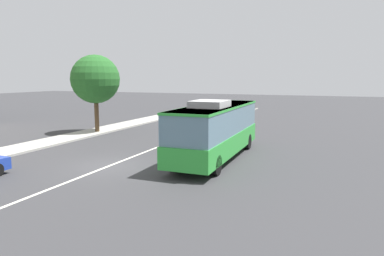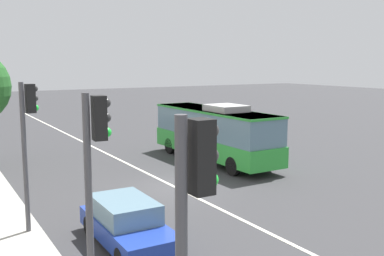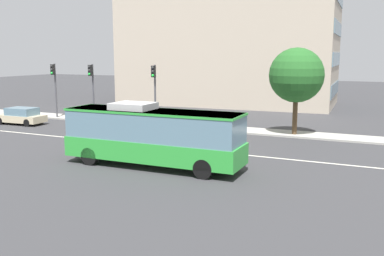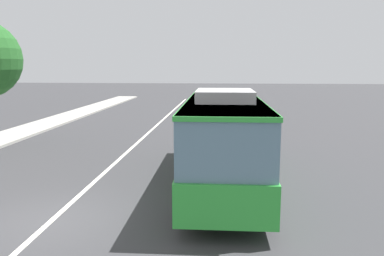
# 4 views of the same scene
# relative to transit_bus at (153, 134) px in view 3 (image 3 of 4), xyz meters

# --- Properties ---
(ground_plane) EXTENTS (160.00, 160.00, 0.00)m
(ground_plane) POSITION_rel_transit_bus_xyz_m (-3.80, 4.72, -1.81)
(ground_plane) COLOR #333335
(sidewalk_kerb) EXTENTS (80.00, 2.53, 0.14)m
(sidewalk_kerb) POSITION_rel_transit_bus_xyz_m (-3.80, 12.69, -1.74)
(sidewalk_kerb) COLOR #9E9B93
(sidewalk_kerb) RESTS_ON ground_plane
(lane_centre_line) EXTENTS (76.00, 0.16, 0.01)m
(lane_centre_line) POSITION_rel_transit_bus_xyz_m (-3.80, 4.72, -1.80)
(lane_centre_line) COLOR silver
(lane_centre_line) RESTS_ON ground_plane
(transit_bus) EXTENTS (10.03, 2.61, 3.46)m
(transit_bus) POSITION_rel_transit_bus_xyz_m (0.00, 0.00, 0.00)
(transit_bus) COLOR green
(transit_bus) RESTS_ON ground_plane
(sedan_beige) EXTENTS (4.57, 1.99, 1.46)m
(sedan_beige) POSITION_rel_transit_bus_xyz_m (-17.76, 7.95, -1.09)
(sedan_beige) COLOR #C6B793
(sedan_beige) RESTS_ON ground_plane
(sedan_blue) EXTENTS (4.52, 1.86, 1.46)m
(sedan_blue) POSITION_rel_transit_bus_xyz_m (-8.96, 9.30, -1.09)
(sedan_blue) COLOR #1E3899
(sedan_blue) RESTS_ON ground_plane
(traffic_light_near_corner) EXTENTS (0.34, 0.62, 5.20)m
(traffic_light_near_corner) POSITION_rel_transit_bus_xyz_m (-6.47, 11.72, 1.75)
(traffic_light_near_corner) COLOR #47474C
(traffic_light_near_corner) RESTS_ON ground_plane
(traffic_light_mid_block) EXTENTS (0.34, 0.62, 5.20)m
(traffic_light_mid_block) POSITION_rel_transit_bus_xyz_m (-12.74, 11.54, 1.75)
(traffic_light_mid_block) COLOR #47474C
(traffic_light_mid_block) RESTS_ON ground_plane
(traffic_light_far_corner) EXTENTS (0.32, 0.62, 5.20)m
(traffic_light_far_corner) POSITION_rel_transit_bus_xyz_m (-17.26, 11.79, 1.75)
(traffic_light_far_corner) COLOR #47474C
(traffic_light_far_corner) RESTS_ON ground_plane
(street_tree_kerbside_left) EXTENTS (4.04, 4.04, 6.57)m
(street_tree_kerbside_left) POSITION_rel_transit_bus_xyz_m (5.17, 12.34, 2.72)
(street_tree_kerbside_left) COLOR #4C3823
(street_tree_kerbside_left) RESTS_ON ground_plane
(office_block_background) EXTENTS (25.90, 14.09, 23.80)m
(office_block_background) POSITION_rel_transit_bus_xyz_m (-6.96, 31.58, 10.09)
(office_block_background) COLOR #B7A893
(office_block_background) RESTS_ON ground_plane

